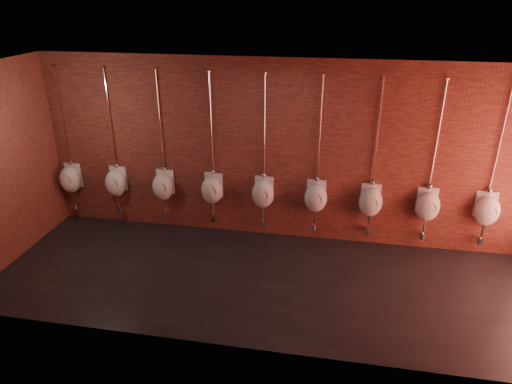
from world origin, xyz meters
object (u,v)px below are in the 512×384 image
(urinal_5, at_px, (316,197))
(urinal_7, at_px, (428,205))
(urinal_6, at_px, (371,201))
(urinal_8, at_px, (487,210))
(urinal_3, at_px, (212,189))
(urinal_4, at_px, (263,193))
(urinal_0, at_px, (70,179))
(urinal_2, at_px, (163,185))
(urinal_1, at_px, (116,182))

(urinal_5, height_order, urinal_7, same)
(urinal_6, height_order, urinal_7, same)
(urinal_6, bearing_deg, urinal_8, 0.00)
(urinal_3, bearing_deg, urinal_7, 0.00)
(urinal_3, relative_size, urinal_4, 1.00)
(urinal_4, distance_m, urinal_5, 0.93)
(urinal_3, bearing_deg, urinal_5, 0.00)
(urinal_4, bearing_deg, urinal_7, 0.00)
(urinal_0, bearing_deg, urinal_4, 0.00)
(urinal_6, xyz_separation_m, urinal_8, (1.86, 0.00, 0.00))
(urinal_3, relative_size, urinal_7, 1.00)
(urinal_5, bearing_deg, urinal_8, 0.00)
(urinal_7, xyz_separation_m, urinal_8, (0.93, 0.00, 0.00))
(urinal_5, distance_m, urinal_7, 1.86)
(urinal_4, distance_m, urinal_6, 1.86)
(urinal_7, bearing_deg, urinal_0, 180.00)
(urinal_0, height_order, urinal_2, same)
(urinal_1, bearing_deg, urinal_4, 0.00)
(urinal_2, bearing_deg, urinal_1, 180.00)
(urinal_7, bearing_deg, urinal_4, 180.00)
(urinal_3, height_order, urinal_6, same)
(urinal_2, bearing_deg, urinal_5, 0.00)
(urinal_4, xyz_separation_m, urinal_8, (3.72, 0.00, 0.00))
(urinal_6, bearing_deg, urinal_3, 180.00)
(urinal_0, relative_size, urinal_5, 1.00)
(urinal_5, xyz_separation_m, urinal_8, (2.79, 0.00, 0.00))
(urinal_5, bearing_deg, urinal_6, 0.00)
(urinal_0, distance_m, urinal_2, 1.86)
(urinal_1, relative_size, urinal_8, 1.00)
(urinal_4, bearing_deg, urinal_8, 0.00)
(urinal_4, relative_size, urinal_8, 1.00)
(urinal_1, relative_size, urinal_2, 1.00)
(urinal_6, bearing_deg, urinal_1, 180.00)
(urinal_6, height_order, urinal_8, same)
(urinal_1, distance_m, urinal_3, 1.86)
(urinal_4, distance_m, urinal_7, 2.79)
(urinal_3, bearing_deg, urinal_1, 180.00)
(urinal_8, bearing_deg, urinal_3, 180.00)
(urinal_1, bearing_deg, urinal_2, 0.00)
(urinal_1, height_order, urinal_6, same)
(urinal_3, distance_m, urinal_6, 2.79)
(urinal_1, height_order, urinal_3, same)
(urinal_0, xyz_separation_m, urinal_4, (3.72, 0.00, 0.00))
(urinal_7, bearing_deg, urinal_1, 180.00)
(urinal_7, bearing_deg, urinal_2, 180.00)
(urinal_0, bearing_deg, urinal_7, 0.00)
(urinal_2, bearing_deg, urinal_6, 0.00)
(urinal_5, height_order, urinal_6, same)
(urinal_0, height_order, urinal_6, same)
(urinal_6, relative_size, urinal_7, 1.00)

